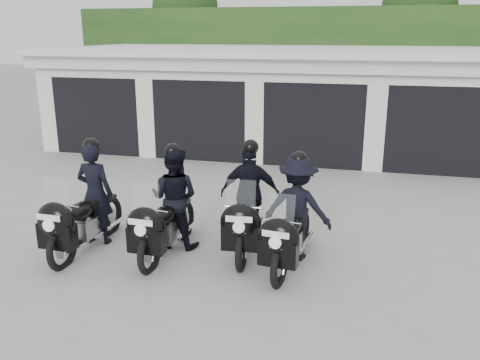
% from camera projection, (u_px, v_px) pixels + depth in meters
% --- Properties ---
extents(ground, '(80.00, 80.00, 0.00)m').
position_uv_depth(ground, '(274.00, 251.00, 8.34)').
color(ground, '#9B9C96').
rests_on(ground, ground).
extents(garage_block, '(16.40, 6.80, 2.96)m').
position_uv_depth(garage_block, '(323.00, 101.00, 15.43)').
color(garage_block, silver).
rests_on(garage_block, ground).
extents(background_vegetation, '(20.00, 3.90, 5.80)m').
position_uv_depth(background_vegetation, '(346.00, 49.00, 19.49)').
color(background_vegetation, '#1B3C16').
rests_on(background_vegetation, ground).
extents(police_bike_a, '(0.68, 2.14, 1.86)m').
position_uv_depth(police_bike_a, '(86.00, 206.00, 8.22)').
color(police_bike_a, black).
rests_on(police_bike_a, ground).
extents(police_bike_b, '(0.84, 2.08, 1.81)m').
position_uv_depth(police_bike_b, '(170.00, 206.00, 8.17)').
color(police_bike_b, black).
rests_on(police_bike_b, ground).
extents(police_bike_c, '(1.05, 2.11, 1.84)m').
position_uv_depth(police_bike_c, '(249.00, 202.00, 8.30)').
color(police_bike_c, black).
rests_on(police_bike_c, ground).
extents(police_bike_d, '(1.13, 2.05, 1.79)m').
position_uv_depth(police_bike_d, '(295.00, 215.00, 7.75)').
color(police_bike_d, black).
rests_on(police_bike_d, ground).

